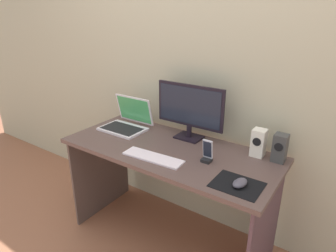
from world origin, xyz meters
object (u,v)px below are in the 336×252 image
object	(u,v)px
monitor	(190,109)
laptop	(127,122)
speaker_right	(280,148)
mouse	(240,183)
phone_in_dock	(207,154)
keyboard_external	(153,157)
speaker_near_monitor	(259,143)

from	to	relation	value
monitor	laptop	xyz separation A→B (m)	(-0.48, -0.11, -0.16)
speaker_right	mouse	bearing A→B (deg)	-102.23
monitor	mouse	world-z (taller)	monitor
phone_in_dock	keyboard_external	bearing A→B (deg)	-153.01
monitor	laptop	bearing A→B (deg)	-167.09
phone_in_dock	speaker_near_monitor	bearing A→B (deg)	48.19
laptop	keyboard_external	distance (m)	0.53
monitor	keyboard_external	world-z (taller)	monitor
keyboard_external	speaker_right	bearing A→B (deg)	28.27
monitor	speaker_right	distance (m)	0.62
speaker_right	mouse	xyz separation A→B (m)	(-0.08, -0.39, -0.06)
speaker_right	keyboard_external	world-z (taller)	speaker_right
laptop	mouse	bearing A→B (deg)	-15.00
monitor	phone_in_dock	size ratio (longest dim) A/B	3.58
speaker_right	phone_in_dock	bearing A→B (deg)	-144.63
speaker_right	mouse	world-z (taller)	speaker_right
monitor	mouse	bearing A→B (deg)	-35.82
monitor	laptop	size ratio (longest dim) A/B	1.52
speaker_near_monitor	keyboard_external	world-z (taller)	speaker_near_monitor
laptop	speaker_right	bearing A→B (deg)	6.20
speaker_near_monitor	keyboard_external	bearing A→B (deg)	-142.36
monitor	keyboard_external	bearing A→B (deg)	-93.83
keyboard_external	mouse	world-z (taller)	mouse
monitor	phone_in_dock	xyz separation A→B (m)	(0.26, -0.24, -0.16)
speaker_right	phone_in_dock	distance (m)	0.43
mouse	phone_in_dock	bearing A→B (deg)	160.61
mouse	phone_in_dock	xyz separation A→B (m)	(-0.26, 0.14, 0.03)
phone_in_dock	monitor	bearing A→B (deg)	138.14
phone_in_dock	mouse	bearing A→B (deg)	-28.61
speaker_right	keyboard_external	distance (m)	0.75
laptop	mouse	size ratio (longest dim) A/B	3.29
speaker_right	speaker_near_monitor	distance (m)	0.13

